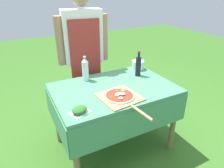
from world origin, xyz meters
TOP-DOWN VIEW (x-y plane):
  - ground_plane at (0.00, 0.00)m, footprint 12.00×12.00m
  - prep_table at (0.00, 0.00)m, footprint 1.20×0.81m
  - person_cook at (-0.08, 0.62)m, footprint 0.60×0.24m
  - pizza_on_peel at (-0.05, -0.22)m, footprint 0.37×0.61m
  - oil_bottle at (0.37, 0.13)m, footprint 0.06×0.06m
  - water_bottle at (-0.18, 0.29)m, footprint 0.07×0.07m
  - herb_container at (-0.45, -0.27)m, footprint 0.18×0.16m
  - mixing_tub at (0.48, 0.30)m, footprint 0.14×0.14m

SIDE VIEW (x-z plane):
  - ground_plane at x=0.00m, z-range 0.00..0.00m
  - prep_table at x=0.00m, z-range 0.26..0.99m
  - pizza_on_peel at x=-0.05m, z-range 0.72..0.77m
  - herb_container at x=-0.45m, z-range 0.73..0.78m
  - mixing_tub at x=0.48m, z-range 0.73..0.83m
  - oil_bottle at x=0.37m, z-range 0.70..0.99m
  - water_bottle at x=-0.18m, z-range 0.72..0.98m
  - person_cook at x=-0.08m, z-range 0.15..1.76m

